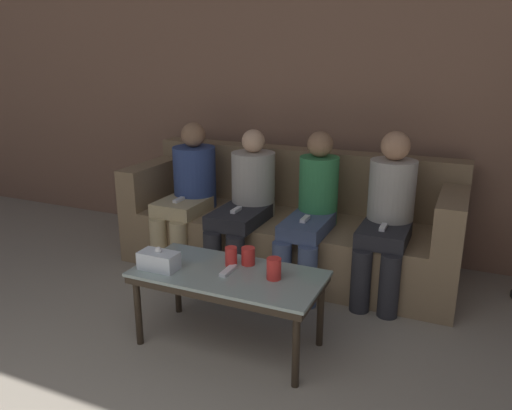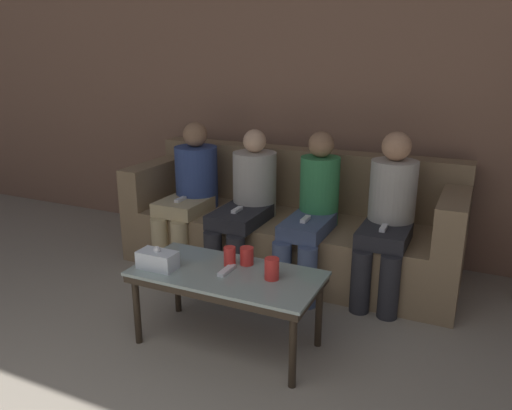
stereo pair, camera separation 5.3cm
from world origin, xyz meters
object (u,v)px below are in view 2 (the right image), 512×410
object	(u,v)px
cup_near_left	(247,256)
seated_person_mid_left	(247,199)
couch	(291,226)
tissue_box	(158,260)
seated_person_right_end	(389,213)
seated_person_left_end	(191,188)
cup_near_right	(272,269)
game_remote	(227,270)
cup_far_center	(230,256)
coffee_table	(227,280)
seated_person_mid_right	(313,209)

from	to	relation	value
cup_near_left	seated_person_mid_left	xyz separation A→B (m)	(-0.40, 0.83, 0.07)
couch	cup_near_left	bearing A→B (deg)	-82.32
couch	cup_near_left	world-z (taller)	couch
tissue_box	seated_person_right_end	world-z (taller)	seated_person_right_end
cup_near_left	seated_person_left_end	world-z (taller)	seated_person_left_end
tissue_box	seated_person_left_end	bearing A→B (deg)	113.47
couch	seated_person_mid_left	distance (m)	0.43
cup_near_right	game_remote	bearing A→B (deg)	-174.53
cup_far_center	seated_person_left_end	bearing A→B (deg)	132.31
coffee_table	seated_person_left_end	world-z (taller)	seated_person_left_end
coffee_table	cup_near_left	bearing A→B (deg)	69.35
couch	seated_person_mid_left	world-z (taller)	seated_person_mid_left
cup_near_left	tissue_box	world-z (taller)	tissue_box
game_remote	seated_person_left_end	bearing A→B (deg)	130.62
cup_near_right	seated_person_mid_left	xyz separation A→B (m)	(-0.61, 0.95, 0.06)
seated_person_mid_left	seated_person_right_end	size ratio (longest dim) A/B	0.96
game_remote	seated_person_mid_left	bearing A→B (deg)	109.62
tissue_box	seated_person_mid_right	distance (m)	1.21
cup_far_center	seated_person_right_end	world-z (taller)	seated_person_right_end
couch	tissue_box	world-z (taller)	couch
tissue_box	seated_person_left_end	xyz separation A→B (m)	(-0.49, 1.12, 0.08)
seated_person_mid_right	seated_person_right_end	xyz separation A→B (m)	(0.52, 0.04, 0.03)
couch	seated_person_right_end	bearing A→B (deg)	-15.27
cup_near_right	seated_person_right_end	xyz separation A→B (m)	(0.42, 0.98, 0.08)
cup_near_right	seated_person_mid_right	bearing A→B (deg)	95.67
couch	cup_far_center	world-z (taller)	couch
seated_person_mid_left	tissue_box	bearing A→B (deg)	-91.44
cup_near_left	coffee_table	bearing A→B (deg)	-110.65
couch	seated_person_mid_left	xyz separation A→B (m)	(-0.26, -0.24, 0.25)
cup_near_left	seated_person_mid_left	world-z (taller)	seated_person_mid_left
tissue_box	seated_person_right_end	bearing A→B (deg)	46.66
seated_person_mid_left	cup_near_left	bearing A→B (deg)	-64.21
game_remote	seated_person_mid_right	bearing A→B (deg)	80.14
coffee_table	seated_person_left_end	distance (m)	1.34
coffee_table	tissue_box	bearing A→B (deg)	-162.65
couch	cup_near_right	xyz separation A→B (m)	(0.35, -1.19, 0.19)
coffee_table	seated_person_right_end	distance (m)	1.23
seated_person_mid_right	seated_person_right_end	distance (m)	0.52
cup_near_left	tissue_box	bearing A→B (deg)	-148.73
cup_near_right	cup_far_center	xyz separation A→B (m)	(-0.29, 0.06, -0.00)
seated_person_mid_right	seated_person_right_end	size ratio (longest dim) A/B	0.97
couch	cup_near_right	world-z (taller)	couch
cup_near_left	seated_person_right_end	world-z (taller)	seated_person_right_end
cup_near_right	cup_far_center	bearing A→B (deg)	167.66
cup_near_left	couch	bearing A→B (deg)	97.68
seated_person_mid_left	seated_person_mid_right	world-z (taller)	seated_person_mid_right
seated_person_mid_right	tissue_box	bearing A→B (deg)	-116.67
cup_near_right	seated_person_right_end	bearing A→B (deg)	66.67
game_remote	seated_person_mid_right	size ratio (longest dim) A/B	0.14
game_remote	seated_person_mid_right	xyz separation A→B (m)	(0.17, 0.96, 0.11)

